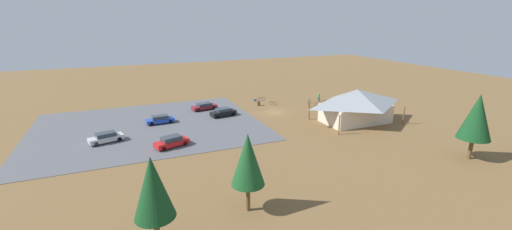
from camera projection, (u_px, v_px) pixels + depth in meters
ground at (274, 112)px, 61.39m from camera, size 160.00×160.00×0.00m
parking_lot_asphalt at (149, 126)px, 53.35m from camera, size 35.23×28.79×0.05m
bike_pavilion at (356, 104)px, 54.72m from camera, size 13.17×8.76×5.60m
trash_bin at (259, 103)px, 66.00m from camera, size 0.60×0.60×0.90m
lot_sign at (255, 103)px, 62.54m from camera, size 0.56×0.08×2.20m
pine_center at (477, 117)px, 39.45m from camera, size 3.77×3.77×8.26m
pine_mideast at (248, 160)px, 28.53m from camera, size 3.00×3.00×7.39m
pine_far_east at (153, 188)px, 23.58m from camera, size 3.03×3.03×7.53m
bicycle_yellow_near_porch at (347, 103)px, 66.99m from camera, size 1.39×1.09×0.86m
bicycle_blue_by_bin at (261, 99)px, 69.94m from camera, size 1.72×0.49×0.91m
bicycle_orange_yard_front at (333, 104)px, 66.13m from camera, size 0.69×1.64×0.83m
bicycle_red_front_row at (273, 103)px, 66.53m from camera, size 1.46×0.88×0.77m
bicycle_silver_yard_center at (318, 104)px, 65.92m from camera, size 1.72×0.48×0.83m
bicycle_green_yard_right at (309, 106)px, 64.67m from camera, size 0.78×1.65×0.78m
bicycle_white_edge_north at (309, 101)px, 68.57m from camera, size 1.29×1.15×0.79m
car_maroon_near_entry at (204, 106)px, 62.74m from camera, size 4.96×2.63×1.31m
car_blue_mid_lot at (160, 119)px, 54.48m from camera, size 4.58×2.01×1.35m
car_black_back_corner at (223, 112)px, 58.59m from camera, size 4.78×2.61×1.44m
car_silver_front_row at (106, 137)px, 46.09m from camera, size 4.84×2.90×1.43m
car_red_far_end at (172, 142)px, 44.48m from camera, size 4.84×3.04×1.47m
visitor_near_lot at (319, 97)px, 69.63m from camera, size 0.39×0.40×1.75m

